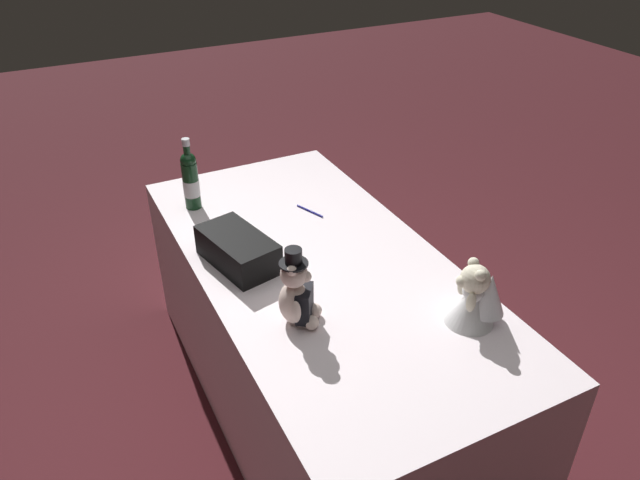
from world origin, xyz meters
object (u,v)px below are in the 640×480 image
(signing_pen, at_px, (309,211))
(teddy_bear_groom, at_px, (297,295))
(teddy_bear_bride, at_px, (477,297))
(champagne_bottle, at_px, (190,180))
(gift_case_black, at_px, (238,250))

(signing_pen, bearing_deg, teddy_bear_groom, 151.30)
(teddy_bear_bride, distance_m, signing_pen, 0.93)
(teddy_bear_groom, relative_size, champagne_bottle, 0.88)
(champagne_bottle, relative_size, signing_pen, 2.19)
(gift_case_black, bearing_deg, signing_pen, -60.15)
(gift_case_black, bearing_deg, teddy_bear_groom, -171.99)
(teddy_bear_bride, distance_m, champagne_bottle, 1.33)
(teddy_bear_groom, xyz_separation_m, signing_pen, (0.65, -0.36, -0.11))
(teddy_bear_groom, xyz_separation_m, teddy_bear_bride, (-0.26, -0.53, -0.01))
(teddy_bear_groom, relative_size, gift_case_black, 0.78)
(teddy_bear_groom, distance_m, gift_case_black, 0.42)
(teddy_bear_bride, bearing_deg, signing_pen, 10.56)
(teddy_bear_bride, height_order, gift_case_black, teddy_bear_bride)
(champagne_bottle, height_order, signing_pen, champagne_bottle)
(champagne_bottle, relative_size, gift_case_black, 0.89)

